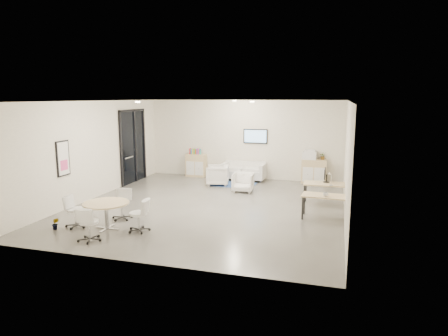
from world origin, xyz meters
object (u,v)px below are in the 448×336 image
Objects in this scene: desk_rear at (326,186)px; sideboard_left at (196,165)px; desk_front at (325,198)px; sideboard_right at (314,171)px; round_table at (106,206)px; armchair_right at (243,182)px; armchair_left at (217,174)px; loveseat at (244,172)px.

sideboard_left is at bearing 147.79° from desk_rear.
desk_rear reaches higher than desk_front.
sideboard_right is 0.72× the size of desk_front.
sideboard_right reaches higher than round_table.
round_table is (0.17, -7.08, 0.14)m from sideboard_left.
sideboard_right reaches higher than armchair_right.
sideboard_right reaches higher than armchair_left.
armchair_left is 0.60× the size of desk_rear.
sideboard_right is 8.49m from round_table.
armchair_right reaches higher than desk_front.
sideboard_right is 0.55× the size of loveseat.
sideboard_left is 4.86m from sideboard_right.
armchair_right is (1.20, -0.80, -0.05)m from armchair_left.
loveseat is at bearing 98.29° from armchair_right.
sideboard_left is 7.08m from round_table.
sideboard_left is at bearing -147.26° from armchair_left.
round_table is at bearing -104.33° from loveseat.
desk_front is 5.84m from round_table.
loveseat reaches higher than round_table.
loveseat is (-2.75, -0.17, -0.13)m from sideboard_right.
round_table is (-4.70, -7.07, 0.14)m from sideboard_right.
armchair_left is at bearing 153.77° from desk_rear.
desk_front is (0.59, -4.59, 0.12)m from sideboard_right.
desk_rear is at bearing -80.07° from sideboard_right.
loveseat is 1.40m from armchair_left.
loveseat is 4.50m from desk_rear.
desk_rear is at bearing -24.31° from armchair_right.
sideboard_left reaches higher than armchair_left.
armchair_left is 5.25m from desk_front.
sideboard_left is 1.01× the size of sideboard_right.
loveseat is 7.17m from round_table.
sideboard_left is at bearing 136.04° from armchair_right.
desk_rear is at bearing 94.86° from desk_front.
sideboard_left is 0.73× the size of desk_front.
round_table is (-5.26, -3.86, -0.02)m from desk_rear.
desk_front is (2.92, -2.46, 0.23)m from armchair_right.
sideboard_right is at bearing 100.89° from desk_front.
desk_front is at bearing -82.63° from sideboard_right.
desk_front is at bearing 25.07° from round_table.
sideboard_right is (4.86, -0.01, -0.00)m from sideboard_left.
armchair_right is at bearing 157.99° from desk_rear.
armchair_left reaches higher than loveseat.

